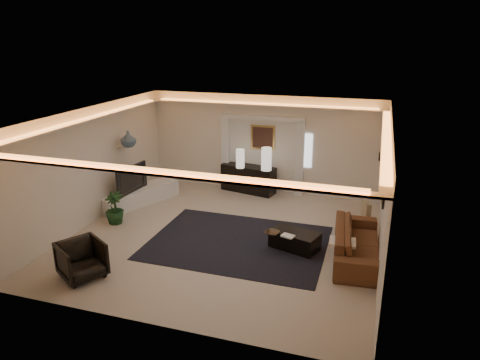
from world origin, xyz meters
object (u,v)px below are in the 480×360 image
(console, at_px, (248,179))
(armchair, at_px, (82,260))
(coffee_table, at_px, (295,240))
(sofa, at_px, (357,243))

(console, xyz_separation_m, armchair, (-1.69, -5.77, -0.03))
(console, xyz_separation_m, coffee_table, (2.06, -3.30, -0.20))
(console, bearing_deg, coffee_table, -45.57)
(console, relative_size, sofa, 0.69)
(coffee_table, bearing_deg, armchair, -128.91)
(console, bearing_deg, sofa, -31.95)
(armchair, bearing_deg, console, 15.14)
(sofa, relative_size, coffee_table, 2.30)
(sofa, xyz_separation_m, coffee_table, (-1.35, 0.04, -0.15))
(sofa, height_order, coffee_table, sofa)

